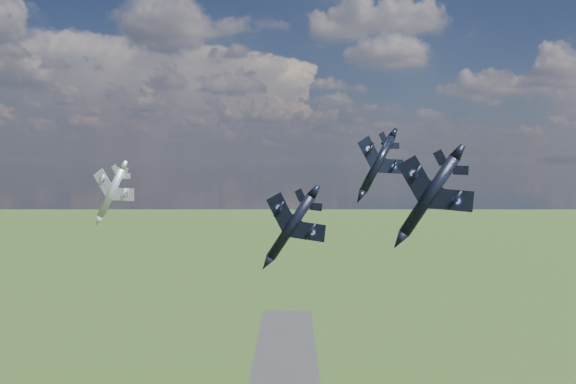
# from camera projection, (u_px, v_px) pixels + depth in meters

# --- Properties ---
(jet_lead_navy) EXTENTS (13.56, 16.29, 8.04)m
(jet_lead_navy) POSITION_uv_depth(u_px,v_px,m) (291.00, 227.00, 75.29)
(jet_lead_navy) COLOR black
(jet_right_navy) EXTENTS (12.56, 15.08, 7.24)m
(jet_right_navy) POSITION_uv_depth(u_px,v_px,m) (429.00, 196.00, 58.66)
(jet_right_navy) COLOR black
(jet_high_navy) EXTENTS (17.05, 19.54, 8.87)m
(jet_high_navy) POSITION_uv_depth(u_px,v_px,m) (377.00, 164.00, 105.31)
(jet_high_navy) COLOR black
(jet_left_silver) EXTENTS (13.37, 15.90, 7.20)m
(jet_left_silver) POSITION_uv_depth(u_px,v_px,m) (111.00, 193.00, 101.38)
(jet_left_silver) COLOR #AEB1B9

